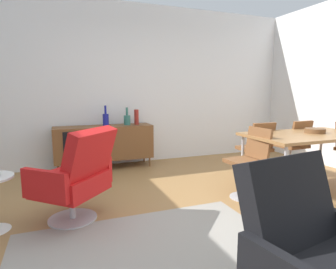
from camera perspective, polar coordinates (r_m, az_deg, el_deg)
ground_plane at (r=3.01m, az=4.46°, el=-16.71°), size 8.32×8.32×0.00m
wall_back at (r=5.19m, az=-8.01°, el=9.81°), size 6.80×0.12×2.80m
sideboard at (r=4.87m, az=-12.71°, el=-1.59°), size 1.60×0.45×0.72m
vase_cobalt at (r=4.90m, az=-8.21°, el=3.02°), size 0.11×0.11×0.30m
vase_sculptural_dark at (r=4.83m, az=-12.39°, el=3.03°), size 0.10×0.10×0.34m
vase_ceramic_small at (r=4.93m, az=-6.35°, el=3.50°), size 0.08×0.08×0.26m
dining_table at (r=4.14m, az=26.17°, el=-0.45°), size 1.60×0.90×0.74m
wooden_bowl_on_table at (r=4.26m, az=27.42°, el=0.69°), size 0.26×0.26×0.06m
dining_chair_back_right at (r=4.81m, az=23.99°, el=-1.91°), size 0.42×0.44×0.86m
dining_chair_back_left at (r=4.34m, az=17.41°, el=-2.62°), size 0.40×0.43×0.86m
dining_chair_near_window at (r=3.59m, az=16.14°, el=-4.89°), size 0.45×0.43×0.86m
lounge_chair_red at (r=2.97m, az=-17.97°, el=-7.86°), size 0.91×0.91×0.95m
armchair_black_shell at (r=1.74m, az=27.38°, el=-20.62°), size 0.79×0.74×0.95m
area_rug at (r=2.38m, az=-2.47°, el=-24.02°), size 2.20×1.70×0.01m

